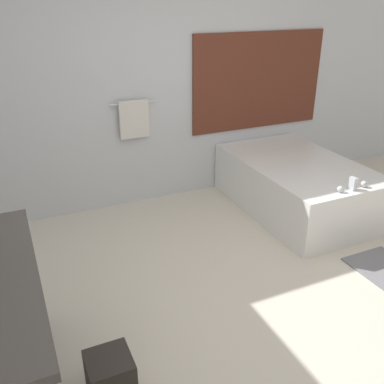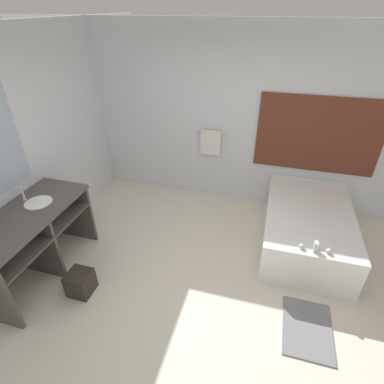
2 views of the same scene
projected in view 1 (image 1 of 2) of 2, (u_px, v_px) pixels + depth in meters
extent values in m
plane|color=beige|center=(264.00, 310.00, 3.25)|extent=(16.00, 16.00, 0.00)
cube|color=silver|center=(157.00, 80.00, 4.52)|extent=(7.40, 0.06, 2.70)
cube|color=brown|center=(259.00, 81.00, 4.99)|extent=(1.70, 0.02, 1.10)
cylinder|color=silver|center=(133.00, 103.00, 4.44)|extent=(0.50, 0.02, 0.02)
cube|color=silver|center=(134.00, 119.00, 4.50)|extent=(0.32, 0.04, 0.40)
cube|color=white|center=(296.00, 185.00, 4.68)|extent=(1.09, 1.77, 0.55)
ellipsoid|color=white|center=(298.00, 175.00, 4.62)|extent=(0.79, 1.27, 0.30)
cube|color=silver|center=(353.00, 184.00, 3.89)|extent=(0.04, 0.07, 0.12)
sphere|color=silver|center=(340.00, 189.00, 3.85)|extent=(0.06, 0.06, 0.06)
sphere|color=silver|center=(364.00, 184.00, 3.95)|extent=(0.06, 0.06, 0.06)
cube|color=#2D2823|center=(110.00, 377.00, 2.51)|extent=(0.26, 0.26, 0.29)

